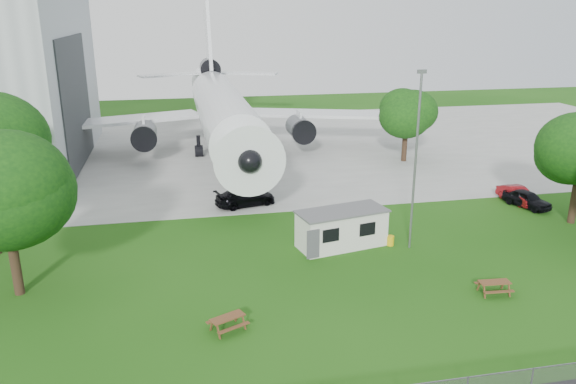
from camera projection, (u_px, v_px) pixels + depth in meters
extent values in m
plane|color=#2C6418|center=(317.00, 302.00, 31.55)|extent=(160.00, 160.00, 0.00)
cube|color=#B7B7B2|center=(238.00, 148.00, 66.98)|extent=(120.00, 46.00, 0.03)
cube|color=#2D3033|center=(77.00, 102.00, 57.04)|extent=(0.16, 16.00, 12.96)
cylinder|color=white|center=(223.00, 112.00, 61.30)|extent=(5.40, 34.00, 5.40)
cone|color=white|center=(245.00, 153.00, 43.58)|extent=(5.40, 5.50, 5.40)
cone|color=white|center=(210.00, 82.00, 80.64)|extent=(4.86, 9.00, 4.86)
cube|color=white|center=(108.00, 122.00, 62.30)|extent=(21.36, 10.77, 0.36)
cube|color=white|center=(326.00, 114.00, 67.01)|extent=(21.36, 10.77, 0.36)
cube|color=white|center=(208.00, 41.00, 78.88)|extent=(0.46, 9.96, 12.17)
cylinder|color=#515459|center=(145.00, 135.00, 59.88)|extent=(2.50, 4.20, 2.50)
cylinder|color=#515459|center=(300.00, 129.00, 63.09)|extent=(2.50, 4.20, 2.50)
cylinder|color=#515459|center=(210.00, 68.00, 79.09)|extent=(2.60, 4.50, 2.60)
cylinder|color=black|center=(241.00, 187.00, 48.05)|extent=(0.36, 0.36, 2.40)
cylinder|color=black|center=(199.00, 146.00, 62.91)|extent=(0.44, 0.44, 2.40)
cylinder|color=black|center=(248.00, 143.00, 63.96)|extent=(0.44, 0.44, 2.40)
cube|color=silver|center=(341.00, 229.00, 38.77)|extent=(6.39, 3.69, 2.50)
cube|color=#59595B|center=(342.00, 211.00, 38.37)|extent=(6.63, 3.93, 0.12)
cylinder|color=gold|center=(390.00, 241.00, 39.13)|extent=(0.50, 0.50, 0.70)
cylinder|color=slate|center=(415.00, 164.00, 37.03)|extent=(0.16, 0.16, 12.00)
cylinder|color=#382619|center=(16.00, 265.00, 31.99)|extent=(0.56, 0.56, 3.59)
sphere|color=#1F5B11|center=(4.00, 192.00, 30.64)|extent=(7.29, 7.29, 7.29)
cylinder|color=#382619|center=(574.00, 203.00, 42.98)|extent=(0.56, 0.56, 3.13)
cylinder|color=#382619|center=(404.00, 148.00, 60.73)|extent=(0.56, 0.56, 3.01)
sphere|color=#1F5B11|center=(407.00, 114.00, 59.60)|extent=(6.14, 6.14, 6.14)
imported|color=black|center=(527.00, 199.00, 46.64)|extent=(2.92, 4.43, 1.40)
imported|color=maroon|center=(518.00, 195.00, 47.75)|extent=(1.82, 4.23, 1.35)
imported|color=black|center=(245.00, 197.00, 46.98)|extent=(5.44, 3.28, 1.48)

